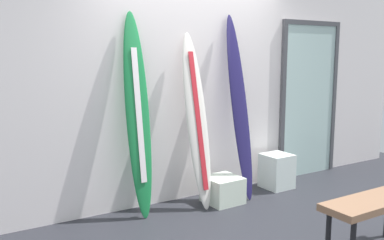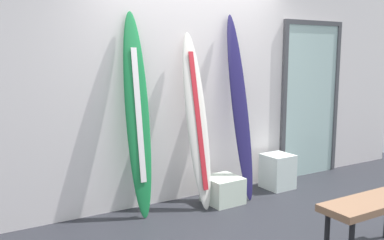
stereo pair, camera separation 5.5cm
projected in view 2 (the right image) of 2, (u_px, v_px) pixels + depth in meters
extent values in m
cube|color=#28292F|center=(256.00, 234.00, 3.96)|extent=(8.00, 8.00, 0.04)
cube|color=white|center=(188.00, 78.00, 4.84)|extent=(7.20, 0.20, 2.80)
ellipsoid|color=#1A793E|center=(137.00, 115.00, 4.26)|extent=(0.26, 0.37, 2.12)
cube|color=white|center=(139.00, 115.00, 4.23)|extent=(0.06, 0.21, 1.36)
cone|color=black|center=(143.00, 199.00, 4.32)|extent=(0.07, 0.08, 0.11)
ellipsoid|color=silver|center=(197.00, 121.00, 4.54)|extent=(0.26, 0.47, 1.92)
cube|color=red|center=(198.00, 120.00, 4.51)|extent=(0.06, 0.33, 1.48)
ellipsoid|color=#1F1A4C|center=(240.00, 107.00, 4.83)|extent=(0.24, 0.48, 2.14)
cone|color=black|center=(246.00, 183.00, 4.84)|extent=(0.07, 0.09, 0.11)
cube|color=white|center=(223.00, 190.00, 4.74)|extent=(0.40, 0.40, 0.30)
cube|color=white|center=(278.00, 171.00, 5.26)|extent=(0.35, 0.35, 0.43)
cube|color=silver|center=(310.00, 102.00, 5.75)|extent=(0.93, 0.02, 2.07)
cube|color=#47474C|center=(284.00, 104.00, 5.50)|extent=(0.06, 0.06, 2.07)
cube|color=#47474C|center=(335.00, 100.00, 6.00)|extent=(0.06, 0.06, 2.07)
cube|color=#47474C|center=(314.00, 23.00, 5.59)|extent=(1.05, 0.06, 0.06)
cube|color=#8D6549|center=(372.00, 203.00, 3.48)|extent=(0.99, 0.34, 0.06)
cylinder|color=black|center=(327.00, 235.00, 3.42)|extent=(0.04, 0.04, 0.41)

